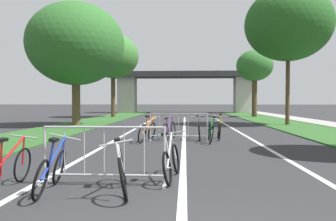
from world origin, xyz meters
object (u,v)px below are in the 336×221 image
at_px(tree_left_pine_far, 76,44).
at_px(bicycle_blue_4, 51,170).
at_px(crowd_barrier_nearest, 104,156).
at_px(bicycle_orange_5, 147,131).
at_px(bicycle_purple_6, 170,130).
at_px(crowd_barrier_second, 179,127).
at_px(bicycle_white_0, 122,170).
at_px(bicycle_yellow_8, 219,130).
at_px(bicycle_black_7, 199,130).
at_px(tree_left_pine_near, 113,57).
at_px(bicycle_red_1, 7,168).
at_px(tree_right_maple_mid, 255,66).
at_px(bicycle_green_3, 211,132).
at_px(tree_right_oak_near, 288,24).
at_px(bicycle_silver_2, 171,161).

xyz_separation_m(tree_left_pine_far, bicycle_blue_4, (4.41, -14.81, -4.56)).
height_order(crowd_barrier_nearest, bicycle_orange_5, crowd_barrier_nearest).
bearing_deg(bicycle_purple_6, crowd_barrier_second, -40.93).
distance_m(bicycle_white_0, bicycle_yellow_8, 8.20).
height_order(bicycle_black_7, bicycle_yellow_8, bicycle_yellow_8).
bearing_deg(tree_left_pine_near, bicycle_black_7, -67.78).
xyz_separation_m(crowd_barrier_second, bicycle_purple_6, (-0.36, 0.48, -0.15)).
relative_size(tree_left_pine_far, bicycle_white_0, 4.30).
xyz_separation_m(crowd_barrier_second, bicycle_red_1, (-2.73, -7.20, -0.15)).
bearing_deg(bicycle_red_1, crowd_barrier_nearest, 13.90).
distance_m(tree_right_maple_mid, crowd_barrier_second, 20.76).
distance_m(tree_left_pine_far, crowd_barrier_second, 10.76).
bearing_deg(bicycle_green_3, tree_right_oak_near, 58.49).
relative_size(tree_left_pine_near, bicycle_silver_2, 4.51).
bearing_deg(crowd_barrier_nearest, bicycle_yellow_8, 69.48).
bearing_deg(bicycle_orange_5, crowd_barrier_nearest, -76.22).
bearing_deg(bicycle_black_7, tree_left_pine_far, 138.33).
height_order(tree_right_oak_near, bicycle_yellow_8, tree_right_oak_near).
height_order(tree_left_pine_near, bicycle_red_1, tree_left_pine_near).
height_order(tree_left_pine_far, bicycle_orange_5, tree_left_pine_far).
relative_size(tree_left_pine_far, tree_right_maple_mid, 1.19).
bearing_deg(bicycle_white_0, bicycle_purple_6, -104.07).
height_order(bicycle_silver_2, bicycle_orange_5, bicycle_orange_5).
xyz_separation_m(tree_right_oak_near, bicycle_black_7, (-5.73, -7.89, -5.79)).
relative_size(bicycle_white_0, bicycle_black_7, 0.98).
bearing_deg(tree_left_pine_near, bicycle_orange_5, -74.19).
height_order(tree_left_pine_far, bicycle_white_0, tree_left_pine_far).
distance_m(bicycle_white_0, bicycle_silver_2, 1.24).
relative_size(tree_right_oak_near, tree_right_maple_mid, 1.35).
height_order(tree_right_oak_near, crowd_barrier_second, tree_right_oak_near).
bearing_deg(crowd_barrier_second, tree_right_maple_mid, 70.78).
height_order(tree_right_oak_near, bicycle_black_7, tree_right_oak_near).
height_order(tree_left_pine_far, crowd_barrier_nearest, tree_left_pine_far).
xyz_separation_m(tree_left_pine_near, bicycle_green_3, (7.48, -18.35, -5.17)).
relative_size(tree_left_pine_far, bicycle_purple_6, 4.30).
bearing_deg(tree_left_pine_near, bicycle_yellow_8, -65.48).
distance_m(tree_left_pine_far, bicycle_red_1, 15.81).
relative_size(tree_left_pine_near, bicycle_red_1, 4.37).
distance_m(tree_right_maple_mid, bicycle_silver_2, 26.72).
bearing_deg(tree_left_pine_near, tree_right_oak_near, -36.49).
height_order(tree_left_pine_near, crowd_barrier_second, tree_left_pine_near).
relative_size(tree_left_pine_far, bicycle_yellow_8, 4.40).
distance_m(tree_right_oak_near, bicycle_purple_6, 11.98).
bearing_deg(bicycle_black_7, bicycle_silver_2, -94.01).
xyz_separation_m(crowd_barrier_second, bicycle_green_3, (1.16, -0.46, -0.14)).
bearing_deg(bicycle_green_3, bicycle_blue_4, -114.70).
bearing_deg(tree_right_oak_near, tree_left_pine_far, -175.97).
bearing_deg(bicycle_white_0, tree_right_oak_near, -125.94).
relative_size(tree_left_pine_far, bicycle_blue_4, 4.48).
bearing_deg(bicycle_white_0, bicycle_silver_2, -139.21).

